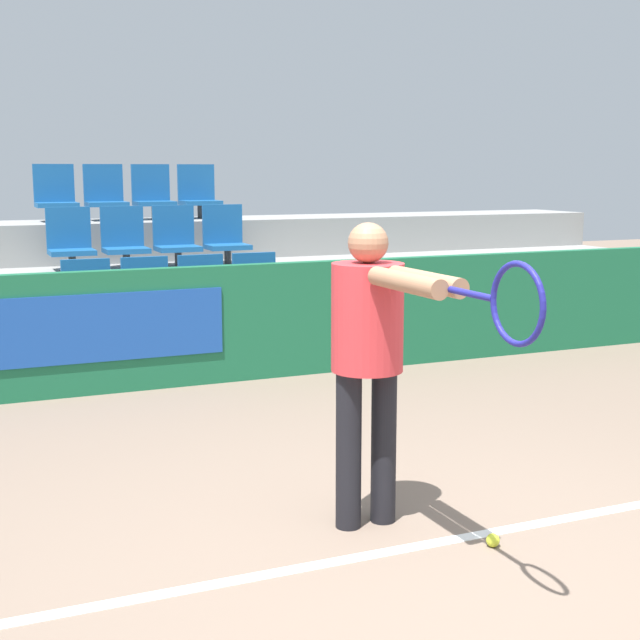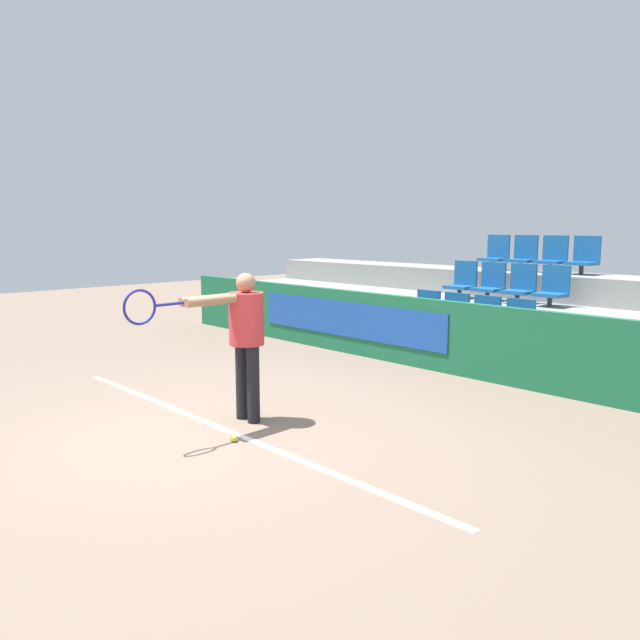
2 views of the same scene
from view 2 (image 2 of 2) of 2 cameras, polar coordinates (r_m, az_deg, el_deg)
ground_plane at (r=6.31m, az=-11.01°, el=-10.23°), size 30.00×30.00×0.00m
court_baseline at (r=6.44m, az=-8.99°, el=-9.73°), size 5.93×0.08×0.01m
barrier_wall at (r=8.86m, az=10.62°, el=-1.38°), size 11.86×0.14×1.00m
bleacher_tier_front at (r=9.36m, az=12.86°, el=-2.74°), size 11.46×1.00×0.42m
bleacher_tier_middle at (r=10.16m, az=16.03°, el=-0.78°), size 11.46×1.00×0.84m
bleacher_tier_back at (r=11.00m, az=18.73°, el=0.90°), size 11.46×1.00×1.26m
stadium_chair_0 at (r=9.83m, az=9.56°, el=0.73°), size 0.42×0.37×0.61m
stadium_chair_1 at (r=9.53m, az=12.07°, el=0.42°), size 0.42×0.37×0.61m
stadium_chair_2 at (r=9.25m, az=14.73°, el=0.08°), size 0.42×0.37×0.61m
stadium_chair_3 at (r=8.99m, az=17.55°, el=-0.28°), size 0.42×0.37×0.61m
stadium_chair_4 at (r=10.59m, az=12.88°, el=3.48°), size 0.42×0.37×0.61m
stadium_chair_5 at (r=10.32m, az=15.29°, el=3.26°), size 0.42×0.37×0.61m
stadium_chair_6 at (r=10.06m, az=17.84°, el=3.02°), size 0.42×0.37×0.61m
stadium_chair_7 at (r=9.82m, az=20.51°, el=2.76°), size 0.42×0.37×0.61m
stadium_chair_8 at (r=11.41m, az=15.75°, el=5.84°), size 0.42×0.37×0.61m
stadium_chair_9 at (r=11.15m, az=18.06°, el=5.68°), size 0.42×0.37×0.61m
stadium_chair_10 at (r=10.91m, az=20.48°, el=5.50°), size 0.42×0.37×0.61m
stadium_chair_11 at (r=10.69m, az=23.00°, el=5.31°), size 0.42×0.37×0.61m
tennis_player at (r=6.40m, az=-7.17°, el=-0.91°), size 0.36×1.53×1.55m
tennis_ball at (r=6.04m, az=-7.89°, el=-10.68°), size 0.07×0.07×0.07m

